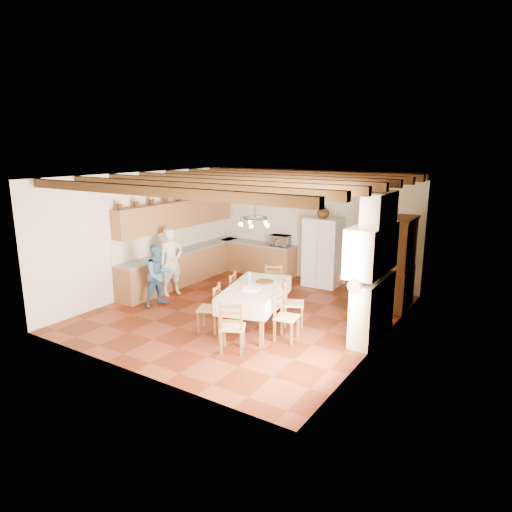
{
  "coord_description": "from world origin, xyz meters",
  "views": [
    {
      "loc": [
        5.36,
        -7.91,
        3.6
      ],
      "look_at": [
        0.1,
        0.3,
        1.25
      ],
      "focal_mm": 32.0,
      "sensor_mm": 36.0,
      "label": 1
    }
  ],
  "objects_px": {
    "dining_table": "(255,290)",
    "chair_left_near": "(209,308)",
    "chair_end_near": "(233,326)",
    "chair_end_far": "(273,287)",
    "refrigerator": "(323,252)",
    "hutch": "(401,263)",
    "microwave": "(281,240)",
    "chair_right_near": "(287,316)",
    "person_woman_blue": "(159,275)",
    "chair_left_far": "(225,294)",
    "person_man": "(171,262)",
    "chair_right_far": "(294,303)",
    "person_woman_red": "(355,276)"
  },
  "relations": [
    {
      "from": "dining_table",
      "to": "chair_left_near",
      "type": "distance_m",
      "value": 0.99
    },
    {
      "from": "chair_end_near",
      "to": "chair_end_far",
      "type": "bearing_deg",
      "value": -103.22
    },
    {
      "from": "refrigerator",
      "to": "chair_end_near",
      "type": "height_order",
      "value": "refrigerator"
    },
    {
      "from": "hutch",
      "to": "microwave",
      "type": "xyz_separation_m",
      "value": [
        -3.54,
        0.75,
        0.0
      ]
    },
    {
      "from": "hutch",
      "to": "chair_right_near",
      "type": "distance_m",
      "value": 3.29
    },
    {
      "from": "person_woman_blue",
      "to": "refrigerator",
      "type": "bearing_deg",
      "value": -20.13
    },
    {
      "from": "chair_left_far",
      "to": "chair_end_near",
      "type": "distance_m",
      "value": 1.83
    },
    {
      "from": "chair_right_near",
      "to": "microwave",
      "type": "xyz_separation_m",
      "value": [
        -2.27,
        3.74,
        0.57
      ]
    },
    {
      "from": "dining_table",
      "to": "chair_left_far",
      "type": "height_order",
      "value": "chair_left_far"
    },
    {
      "from": "chair_end_near",
      "to": "person_man",
      "type": "relative_size",
      "value": 0.57
    },
    {
      "from": "refrigerator",
      "to": "microwave",
      "type": "xyz_separation_m",
      "value": [
        -1.34,
        0.08,
        0.14
      ]
    },
    {
      "from": "chair_right_far",
      "to": "person_man",
      "type": "relative_size",
      "value": 0.57
    },
    {
      "from": "chair_end_far",
      "to": "hutch",
      "type": "bearing_deg",
      "value": 2.21
    },
    {
      "from": "person_man",
      "to": "chair_end_far",
      "type": "bearing_deg",
      "value": -54.07
    },
    {
      "from": "dining_table",
      "to": "person_woman_blue",
      "type": "relative_size",
      "value": 1.49
    },
    {
      "from": "person_man",
      "to": "chair_left_near",
      "type": "bearing_deg",
      "value": -97.66
    },
    {
      "from": "chair_right_near",
      "to": "chair_end_near",
      "type": "bearing_deg",
      "value": 140.79
    },
    {
      "from": "dining_table",
      "to": "microwave",
      "type": "relative_size",
      "value": 4.11
    },
    {
      "from": "chair_left_near",
      "to": "microwave",
      "type": "distance_m",
      "value": 4.26
    },
    {
      "from": "refrigerator",
      "to": "chair_left_near",
      "type": "height_order",
      "value": "refrigerator"
    },
    {
      "from": "chair_right_near",
      "to": "chair_end_near",
      "type": "height_order",
      "value": "same"
    },
    {
      "from": "chair_end_near",
      "to": "chair_left_near",
      "type": "bearing_deg",
      "value": -55.56
    },
    {
      "from": "chair_end_far",
      "to": "microwave",
      "type": "relative_size",
      "value": 1.82
    },
    {
      "from": "chair_right_near",
      "to": "person_woman_red",
      "type": "distance_m",
      "value": 2.05
    },
    {
      "from": "refrigerator",
      "to": "microwave",
      "type": "distance_m",
      "value": 1.35
    },
    {
      "from": "hutch",
      "to": "person_woman_blue",
      "type": "xyz_separation_m",
      "value": [
        -4.67,
        -2.86,
        -0.31
      ]
    },
    {
      "from": "chair_left_near",
      "to": "chair_right_far",
      "type": "bearing_deg",
      "value": 111.3
    },
    {
      "from": "hutch",
      "to": "person_woman_red",
      "type": "distance_m",
      "value": 1.26
    },
    {
      "from": "chair_left_near",
      "to": "chair_end_near",
      "type": "height_order",
      "value": "same"
    },
    {
      "from": "refrigerator",
      "to": "chair_right_far",
      "type": "distance_m",
      "value": 3.0
    },
    {
      "from": "chair_left_near",
      "to": "dining_table",
      "type": "bearing_deg",
      "value": 113.24
    },
    {
      "from": "chair_left_far",
      "to": "microwave",
      "type": "distance_m",
      "value": 3.38
    },
    {
      "from": "chair_end_far",
      "to": "person_woman_red",
      "type": "height_order",
      "value": "person_woman_red"
    },
    {
      "from": "chair_end_near",
      "to": "chair_left_far",
      "type": "bearing_deg",
      "value": -76.4
    },
    {
      "from": "dining_table",
      "to": "chair_right_near",
      "type": "height_order",
      "value": "chair_right_near"
    },
    {
      "from": "refrigerator",
      "to": "chair_left_far",
      "type": "relative_size",
      "value": 1.88
    },
    {
      "from": "hutch",
      "to": "chair_left_far",
      "type": "distance_m",
      "value": 3.99
    },
    {
      "from": "person_woman_blue",
      "to": "chair_end_far",
      "type": "bearing_deg",
      "value": -43.99
    },
    {
      "from": "chair_left_near",
      "to": "microwave",
      "type": "height_order",
      "value": "microwave"
    },
    {
      "from": "chair_left_near",
      "to": "microwave",
      "type": "xyz_separation_m",
      "value": [
        -0.74,
        4.16,
        0.57
      ]
    },
    {
      "from": "dining_table",
      "to": "chair_left_near",
      "type": "bearing_deg",
      "value": -135.34
    },
    {
      "from": "chair_right_near",
      "to": "microwave",
      "type": "height_order",
      "value": "microwave"
    },
    {
      "from": "person_man",
      "to": "chair_right_far",
      "type": "bearing_deg",
      "value": -68.98
    },
    {
      "from": "chair_right_near",
      "to": "chair_end_near",
      "type": "xyz_separation_m",
      "value": [
        -0.58,
        -0.94,
        0.0
      ]
    },
    {
      "from": "dining_table",
      "to": "person_woman_blue",
      "type": "height_order",
      "value": "person_woman_blue"
    },
    {
      "from": "dining_table",
      "to": "microwave",
      "type": "xyz_separation_m",
      "value": [
        -1.41,
        3.5,
        0.27
      ]
    },
    {
      "from": "dining_table",
      "to": "chair_left_far",
      "type": "relative_size",
      "value": 2.26
    },
    {
      "from": "hutch",
      "to": "dining_table",
      "type": "xyz_separation_m",
      "value": [
        -2.13,
        -2.74,
        -0.26
      ]
    },
    {
      "from": "chair_right_far",
      "to": "chair_end_near",
      "type": "bearing_deg",
      "value": 142.99
    },
    {
      "from": "chair_left_near",
      "to": "microwave",
      "type": "relative_size",
      "value": 1.82
    }
  ]
}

